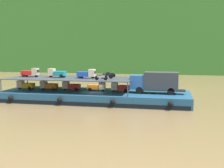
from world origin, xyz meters
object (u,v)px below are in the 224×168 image
(mini_truck_lower_stern, at_px, (25,85))
(mini_truck_upper_fore, at_px, (87,74))
(motorcycle_upper_port, at_px, (101,77))
(motorcycle_upper_stbd, at_px, (109,74))
(mini_truck_lower_fore, at_px, (97,86))
(mini_truck_lower_aft, at_px, (49,85))
(motorcycle_upper_centre, at_px, (107,76))
(mini_truck_lower_bow, at_px, (120,87))
(mini_truck_upper_mid, at_px, (57,73))
(covered_lorry, at_px, (156,82))
(mini_truck_upper_stern, at_px, (31,72))
(cargo_barge, at_px, (94,96))
(mini_truck_lower_mid, at_px, (71,86))

(mini_truck_lower_stern, bearing_deg, mini_truck_upper_fore, -1.10)
(motorcycle_upper_port, height_order, motorcycle_upper_stbd, same)
(motorcycle_upper_stbd, bearing_deg, mini_truck_lower_fore, -131.81)
(mini_truck_lower_aft, height_order, motorcycle_upper_centre, motorcycle_upper_centre)
(motorcycle_upper_centre, bearing_deg, mini_truck_lower_bow, 13.14)
(mini_truck_lower_stern, xyz_separation_m, mini_truck_lower_aft, (3.89, 0.24, 0.00))
(mini_truck_lower_bow, bearing_deg, mini_truck_upper_mid, -178.80)
(covered_lorry, bearing_deg, mini_truck_upper_stern, 178.57)
(motorcycle_upper_centre, bearing_deg, mini_truck_lower_fore, 161.17)
(mini_truck_lower_aft, xyz_separation_m, mini_truck_upper_fore, (6.47, -0.44, 2.00))
(cargo_barge, bearing_deg, mini_truck_lower_mid, 173.49)
(mini_truck_lower_stern, distance_m, mini_truck_upper_stern, 2.18)
(mini_truck_lower_mid, bearing_deg, motorcycle_upper_port, -26.58)
(mini_truck_lower_mid, relative_size, mini_truck_lower_fore, 1.00)
(mini_truck_upper_fore, bearing_deg, motorcycle_upper_stbd, 39.64)
(mini_truck_lower_fore, bearing_deg, motorcycle_upper_port, -64.29)
(cargo_barge, height_order, mini_truck_lower_fore, mini_truck_lower_fore)
(covered_lorry, distance_m, mini_truck_upper_fore, 10.41)
(mini_truck_lower_bow, relative_size, mini_truck_upper_fore, 1.01)
(mini_truck_lower_stern, height_order, mini_truck_lower_fore, same)
(cargo_barge, distance_m, covered_lorry, 9.51)
(mini_truck_upper_stern, bearing_deg, covered_lorry, -1.43)
(mini_truck_upper_stern, bearing_deg, mini_truck_lower_aft, -1.60)
(mini_truck_lower_mid, bearing_deg, mini_truck_lower_aft, -178.43)
(mini_truck_lower_aft, xyz_separation_m, mini_truck_upper_stern, (-3.09, 0.09, 2.00))
(mini_truck_lower_aft, bearing_deg, motorcycle_upper_centre, -1.90)
(mini_truck_upper_mid, relative_size, mini_truck_upper_fore, 1.00)
(motorcycle_upper_centre, height_order, motorcycle_upper_stbd, same)
(cargo_barge, distance_m, mini_truck_lower_fore, 1.58)
(cargo_barge, height_order, mini_truck_upper_fore, mini_truck_upper_fore)
(mini_truck_upper_mid, bearing_deg, covered_lorry, -1.29)
(mini_truck_lower_fore, height_order, mini_truck_upper_mid, mini_truck_upper_mid)
(mini_truck_lower_aft, distance_m, mini_truck_lower_fore, 7.87)
(motorcycle_upper_port, bearing_deg, motorcycle_upper_stbd, 87.71)
(mini_truck_upper_stern, bearing_deg, mini_truck_upper_mid, -1.88)
(mini_truck_lower_mid, distance_m, mini_truck_lower_bow, 7.79)
(mini_truck_lower_aft, bearing_deg, mini_truck_lower_fore, 1.84)
(covered_lorry, relative_size, motorcycle_upper_centre, 4.16)
(mini_truck_upper_mid, distance_m, mini_truck_upper_fore, 5.03)
(cargo_barge, distance_m, mini_truck_lower_bow, 4.16)
(motorcycle_upper_centre, distance_m, motorcycle_upper_stbd, 2.35)
(mini_truck_lower_fore, relative_size, mini_truck_lower_bow, 1.01)
(mini_truck_lower_bow, distance_m, mini_truck_upper_fore, 5.46)
(motorcycle_upper_port, distance_m, motorcycle_upper_stbd, 4.71)
(mini_truck_upper_fore, height_order, motorcycle_upper_stbd, mini_truck_upper_fore)
(mini_truck_lower_aft, height_order, mini_truck_lower_fore, same)
(mini_truck_upper_stern, height_order, mini_truck_upper_mid, same)
(mini_truck_lower_stern, xyz_separation_m, mini_truck_lower_fore, (11.75, 0.49, 0.00))
(mini_truck_lower_fore, xyz_separation_m, mini_truck_upper_mid, (-6.41, -0.32, 2.00))
(mini_truck_lower_mid, xyz_separation_m, mini_truck_upper_mid, (-2.27, -0.17, 2.00))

